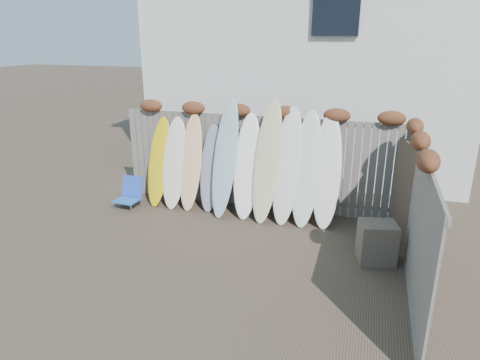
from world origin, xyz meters
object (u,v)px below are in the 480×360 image
(wooden_crate, at_px, (377,242))
(lattice_panel, at_px, (407,199))
(beach_chair, at_px, (130,193))
(surfboard_0, at_px, (159,162))

(wooden_crate, xyz_separation_m, lattice_panel, (0.43, 0.57, 0.59))
(beach_chair, distance_m, wooden_crate, 5.24)
(beach_chair, xyz_separation_m, surfboard_0, (0.54, 0.40, 0.65))
(beach_chair, bearing_deg, surfboard_0, 36.43)
(wooden_crate, bearing_deg, lattice_panel, 53.01)
(beach_chair, xyz_separation_m, lattice_panel, (5.59, -0.33, 0.63))
(wooden_crate, relative_size, lattice_panel, 0.36)
(beach_chair, height_order, lattice_panel, lattice_panel)
(beach_chair, relative_size, surfboard_0, 0.33)
(lattice_panel, bearing_deg, surfboard_0, 155.56)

